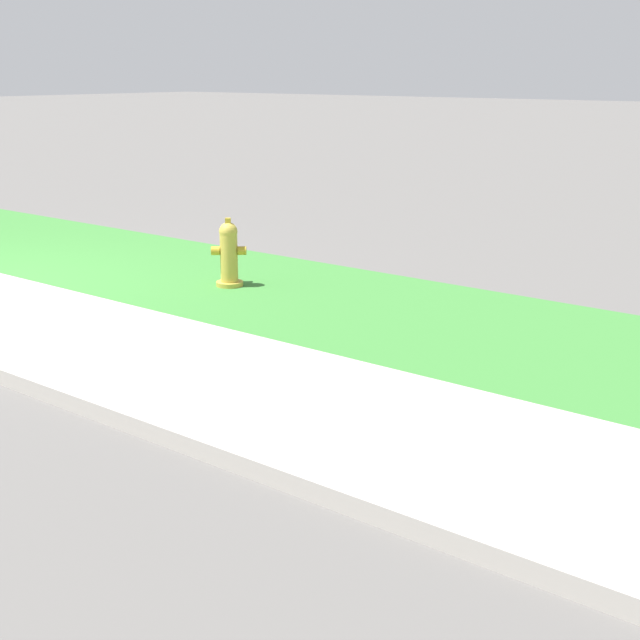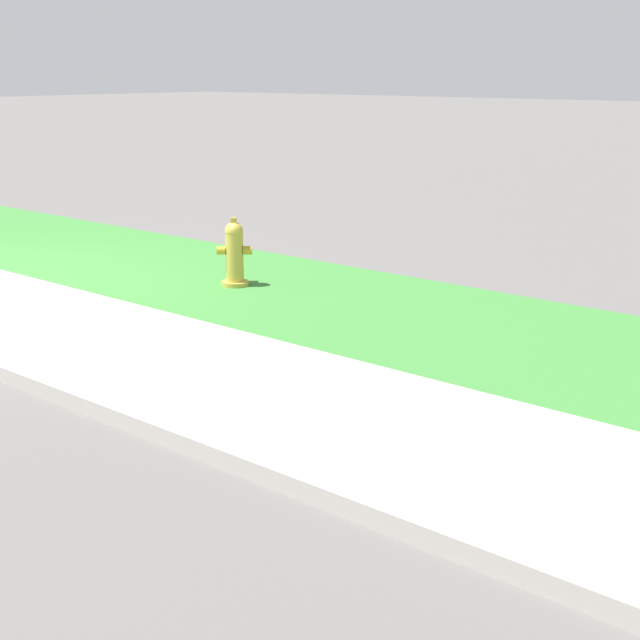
% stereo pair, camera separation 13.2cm
% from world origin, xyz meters
% --- Properties ---
extents(grass_verge, '(18.00, 2.68, 0.01)m').
position_xyz_m(grass_verge, '(0.00, 2.27, 0.00)').
color(grass_verge, '#387A33').
rests_on(grass_verge, ground).
extents(fire_hydrant_by_grass_verge, '(0.34, 0.33, 0.72)m').
position_xyz_m(fire_hydrant_by_grass_verge, '(2.15, 2.11, 0.34)').
color(fire_hydrant_by_grass_verge, gold).
rests_on(fire_hydrant_by_grass_verge, ground).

